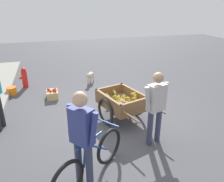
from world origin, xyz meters
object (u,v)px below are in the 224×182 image
at_px(cyclist_person, 82,133).
at_px(apple_crate, 52,94).
at_px(fire_hydrant, 24,78).
at_px(plastic_bucket, 12,91).
at_px(bicycle, 91,161).
at_px(dog, 90,75).
at_px(vendor_person, 156,103).
at_px(fruit_cart, 121,103).

bearing_deg(cyclist_person, apple_crate, 5.50).
bearing_deg(cyclist_person, fire_hydrant, 13.95).
bearing_deg(plastic_bucket, bicycle, -157.90).
bearing_deg(apple_crate, fire_hydrant, 35.62).
bearing_deg(dog, plastic_bucket, 98.42).
bearing_deg(plastic_bucket, vendor_person, -138.75).
relative_size(fruit_cart, vendor_person, 1.19).
distance_m(fire_hydrant, apple_crate, 1.44).
bearing_deg(plastic_bucket, fire_hydrant, -34.25).
relative_size(cyclist_person, plastic_bucket, 5.36).
distance_m(cyclist_person, fire_hydrant, 4.92).
xyz_separation_m(fruit_cart, apple_crate, (1.78, 1.56, -0.31)).
distance_m(bicycle, cyclist_person, 0.61).
xyz_separation_m(fruit_cart, fire_hydrant, (2.94, 2.39, -0.10)).
relative_size(fire_hydrant, apple_crate, 1.52).
bearing_deg(fire_hydrant, bicycle, -164.40).
bearing_deg(bicycle, fire_hydrant, 15.60).
bearing_deg(apple_crate, bicycle, -172.40).
bearing_deg(vendor_person, fruit_cart, 15.89).
bearing_deg(bicycle, apple_crate, 7.60).
bearing_deg(fruit_cart, vendor_person, -164.11).
relative_size(vendor_person, bicycle, 1.12).
bearing_deg(fruit_cart, fire_hydrant, 39.09).
height_order(fruit_cart, apple_crate, fruit_cart).
xyz_separation_m(fruit_cart, vendor_person, (-1.10, -0.31, 0.45)).
height_order(dog, fire_hydrant, fire_hydrant).
xyz_separation_m(bicycle, fire_hydrant, (4.64, 1.30, -0.02)).
bearing_deg(cyclist_person, bicycle, -51.93).
bearing_deg(dog, fire_hydrant, 85.71).
height_order(vendor_person, bicycle, vendor_person).
relative_size(cyclist_person, fire_hydrant, 2.37).
bearing_deg(vendor_person, bicycle, 113.01).
relative_size(cyclist_person, apple_crate, 3.61).
bearing_deg(plastic_bucket, apple_crate, -117.30).
bearing_deg(fire_hydrant, cyclist_person, -166.05).
distance_m(vendor_person, plastic_bucket, 4.72).
bearing_deg(vendor_person, dog, 7.63).
height_order(fire_hydrant, plastic_bucket, fire_hydrant).
xyz_separation_m(bicycle, dog, (4.48, -0.89, -0.08)).
xyz_separation_m(vendor_person, plastic_bucket, (3.50, 3.07, -0.77)).
relative_size(fire_hydrant, plastic_bucket, 2.26).
height_order(vendor_person, apple_crate, vendor_person).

